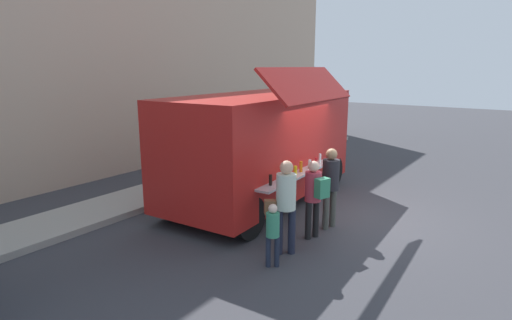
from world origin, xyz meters
The scene contains 9 objects.
ground_plane centered at (0.00, 0.00, 0.00)m, with size 60.00×60.00×0.00m, color #38383D.
curb_strip centered at (-4.23, 4.98, 0.07)m, with size 28.00×1.60×0.15m, color #9E998E.
building_behind centered at (-3.23, 8.88, 4.47)m, with size 32.00×2.40×8.95m, color #C6A88D.
food_truck_main centered at (-0.22, 2.36, 1.52)m, with size 5.96×3.37×3.44m.
trash_bin centered at (3.81, 4.68, 0.52)m, with size 0.60×0.60×1.04m, color #306538.
customer_front_ordering centered at (-0.89, 0.12, 1.06)m, with size 0.36×0.36×1.77m.
customer_mid_with_backpack centered at (-1.61, 0.13, 0.99)m, with size 0.41×0.53×1.62m.
customer_rear_waiting centered at (-2.56, 0.25, 1.07)m, with size 0.50×0.54×1.80m.
child_near_queue centered at (-3.13, 0.14, 0.69)m, with size 0.24×0.24×1.16m.
Camera 1 is at (-8.78, -3.49, 3.46)m, focal length 29.03 mm.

